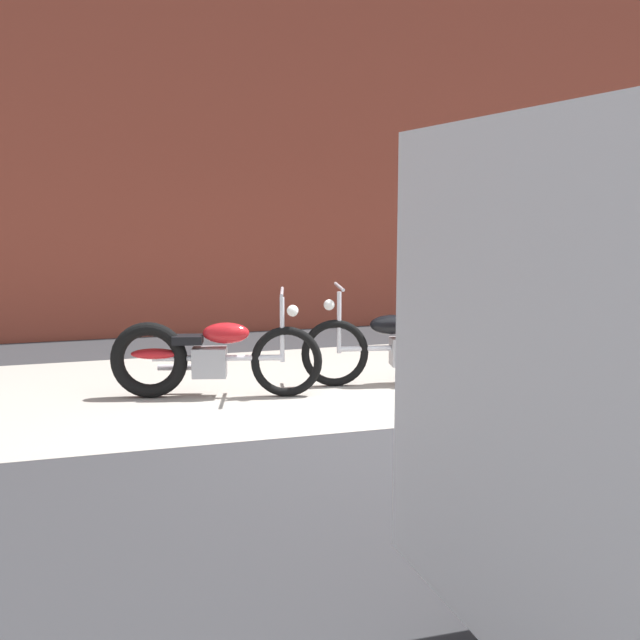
# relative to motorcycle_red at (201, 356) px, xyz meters

# --- Properties ---
(ground_plane) EXTENTS (80.00, 80.00, 0.00)m
(ground_plane) POSITION_rel_motorcycle_red_xyz_m (1.43, -1.48, -0.40)
(ground_plane) COLOR #2D2D30
(sidewalk_slab) EXTENTS (36.00, 3.50, 0.01)m
(sidewalk_slab) POSITION_rel_motorcycle_red_xyz_m (1.43, 0.27, -0.40)
(sidewalk_slab) COLOR #9E998E
(sidewalk_slab) RESTS_ON ground
(brick_building_wall) EXTENTS (36.00, 0.50, 6.49)m
(brick_building_wall) POSITION_rel_motorcycle_red_xyz_m (1.43, 3.72, 2.85)
(brick_building_wall) COLOR brown
(brick_building_wall) RESTS_ON ground
(motorcycle_red) EXTENTS (1.97, 0.76, 1.03)m
(motorcycle_red) POSITION_rel_motorcycle_red_xyz_m (0.00, 0.00, 0.00)
(motorcycle_red) COLOR black
(motorcycle_red) RESTS_ON ground
(motorcycle_black) EXTENTS (1.99, 0.68, 1.03)m
(motorcycle_black) POSITION_rel_motorcycle_red_xyz_m (2.14, -0.09, 0.00)
(motorcycle_black) COLOR black
(motorcycle_black) RESTS_ON ground
(fire_hydrant) EXTENTS (0.22, 0.22, 0.84)m
(fire_hydrant) POSITION_rel_motorcycle_red_xyz_m (5.29, 1.43, 0.03)
(fire_hydrant) COLOR red
(fire_hydrant) RESTS_ON ground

